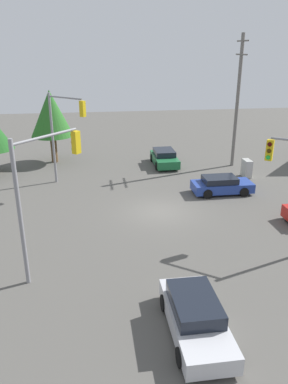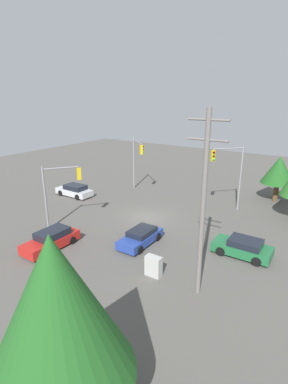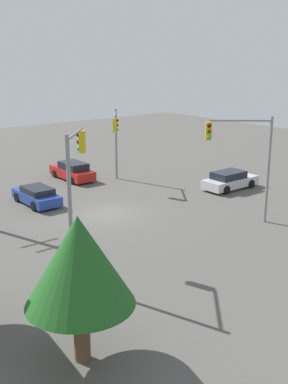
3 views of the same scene
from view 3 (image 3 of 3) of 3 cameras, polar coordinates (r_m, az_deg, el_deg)
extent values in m
plane|color=#54514C|center=(30.83, -4.18, -2.64)|extent=(80.00, 80.00, 0.00)
cube|color=red|center=(39.67, -8.50, 2.26)|extent=(1.76, 4.52, 0.73)
cube|color=black|center=(39.34, -8.37, 3.11)|extent=(1.55, 2.49, 0.55)
cylinder|color=black|center=(40.53, -10.51, 2.13)|extent=(0.22, 0.61, 0.61)
cylinder|color=black|center=(41.31, -8.48, 2.49)|extent=(0.22, 0.61, 0.61)
cylinder|color=black|center=(38.15, -8.51, 1.36)|extent=(0.22, 0.61, 0.61)
cylinder|color=black|center=(38.98, -6.39, 1.75)|extent=(0.22, 0.61, 0.61)
cube|color=silver|center=(37.04, 10.18, 1.16)|extent=(4.49, 1.81, 0.66)
cube|color=black|center=(36.73, 9.99, 2.01)|extent=(2.47, 1.60, 0.53)
cylinder|color=black|center=(38.65, 10.58, 1.48)|extent=(0.65, 0.22, 0.65)
cylinder|color=black|center=(37.59, 12.56, 0.96)|extent=(0.65, 0.22, 0.65)
cylinder|color=black|center=(36.65, 7.72, 0.82)|extent=(0.65, 0.22, 0.65)
cylinder|color=black|center=(35.53, 9.71, 0.24)|extent=(0.65, 0.22, 0.65)
cube|color=#233D93|center=(33.52, -12.62, -0.57)|extent=(1.75, 4.18, 0.63)
cube|color=black|center=(33.19, -12.51, 0.21)|extent=(1.54, 2.30, 0.42)
cylinder|color=black|center=(34.37, -14.80, -0.61)|extent=(0.22, 0.65, 0.65)
cylinder|color=black|center=(35.04, -12.33, -0.13)|extent=(0.22, 0.65, 0.65)
cylinder|color=black|center=(32.10, -12.90, -1.65)|extent=(0.22, 0.65, 0.65)
cylinder|color=black|center=(32.81, -10.29, -1.11)|extent=(0.22, 0.65, 0.65)
cylinder|color=gray|center=(29.43, 14.51, 2.47)|extent=(0.18, 0.18, 6.41)
cylinder|color=gray|center=(28.56, 11.36, 8.31)|extent=(2.81, 2.43, 0.12)
cube|color=gold|center=(28.42, 7.69, 7.16)|extent=(0.44, 0.43, 1.05)
sphere|color=#360503|center=(28.20, 7.74, 7.78)|extent=(0.22, 0.22, 0.22)
sphere|color=#392605|center=(28.25, 7.72, 7.11)|extent=(0.22, 0.22, 0.22)
sphere|color=green|center=(28.30, 7.69, 6.44)|extent=(0.22, 0.22, 0.22)
cylinder|color=gray|center=(38.97, -3.32, 5.65)|extent=(0.18, 0.18, 5.70)
cylinder|color=gray|center=(37.12, -3.44, 9.19)|extent=(1.87, 2.45, 0.12)
cube|color=gold|center=(35.73, -3.48, 7.91)|extent=(0.43, 0.44, 1.05)
sphere|color=#360503|center=(35.68, -3.21, 8.45)|extent=(0.22, 0.22, 0.22)
sphere|color=#392605|center=(35.73, -3.20, 7.91)|extent=(0.22, 0.22, 0.22)
sphere|color=green|center=(35.78, -3.19, 7.38)|extent=(0.22, 0.22, 0.22)
cylinder|color=gray|center=(20.89, -8.75, -2.30)|extent=(0.18, 0.18, 6.68)
cylinder|color=gray|center=(21.67, -8.20, 6.81)|extent=(2.23, 2.42, 0.12)
cube|color=gold|center=(23.30, -7.34, 5.92)|extent=(0.44, 0.44, 1.05)
sphere|color=#360503|center=(23.28, -7.79, 6.74)|extent=(0.22, 0.22, 0.22)
sphere|color=#392605|center=(23.33, -7.75, 5.92)|extent=(0.22, 0.22, 0.22)
sphere|color=green|center=(23.39, -7.72, 5.11)|extent=(0.22, 0.22, 0.22)
cylinder|color=brown|center=(16.63, -7.38, -16.11)|extent=(0.54, 0.54, 2.06)
cone|color=#1E561E|center=(15.43, -7.72, -8.10)|extent=(3.59, 3.59, 3.01)
camera|label=1|loc=(42.57, 24.01, 14.38)|focal=35.00mm
camera|label=2|loc=(46.74, -37.92, 14.57)|focal=28.00mm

